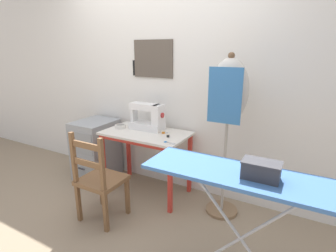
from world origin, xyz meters
name	(u,v)px	position (x,y,z in m)	size (l,w,h in m)	color
ground_plane	(133,202)	(0.00, 0.00, 0.00)	(14.00, 14.00, 0.00)	gray
wall_back	(161,79)	(0.00, 0.62, 1.28)	(10.00, 0.07, 2.55)	silver
sewing_table	(145,141)	(0.00, 0.26, 0.63)	(0.95, 0.55, 0.73)	silver
sewing_machine	(149,118)	(-0.02, 0.38, 0.87)	(0.41, 0.18, 0.32)	white
fabric_bowl	(120,126)	(-0.35, 0.27, 0.75)	(0.12, 0.12, 0.04)	silver
scissors	(168,142)	(0.38, 0.09, 0.73)	(0.13, 0.05, 0.01)	silver
thread_spool_near_machine	(163,132)	(0.19, 0.33, 0.75)	(0.04, 0.04, 0.03)	orange
thread_spool_mid_table	(167,133)	(0.25, 0.31, 0.75)	(0.04, 0.04, 0.04)	silver
thread_spool_far_edge	(168,136)	(0.30, 0.24, 0.75)	(0.04, 0.04, 0.03)	black
wooden_chair	(100,180)	(-0.10, -0.37, 0.42)	(0.40, 0.38, 0.90)	brown
filing_cabinet	(96,149)	(-0.79, 0.30, 0.37)	(0.43, 0.54, 0.75)	#93999E
dress_form	(229,99)	(0.89, 0.31, 1.17)	(0.35, 0.32, 1.59)	#846647
ironing_board	(246,181)	(1.27, -0.55, 0.84)	(1.26, 0.38, 0.90)	#3D6BAD
storage_box	(261,170)	(1.35, -0.56, 0.94)	(0.22, 0.13, 0.11)	#333338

